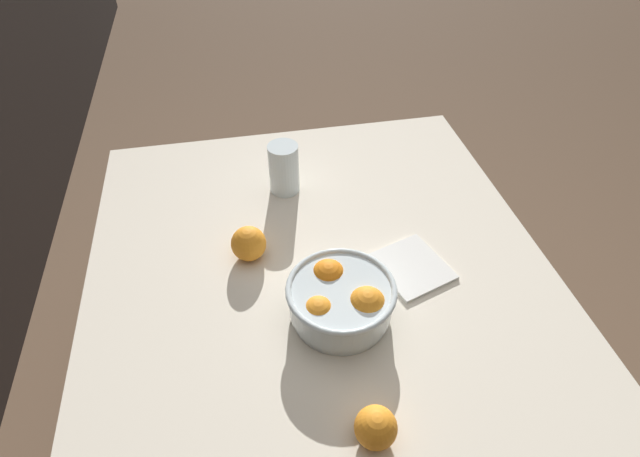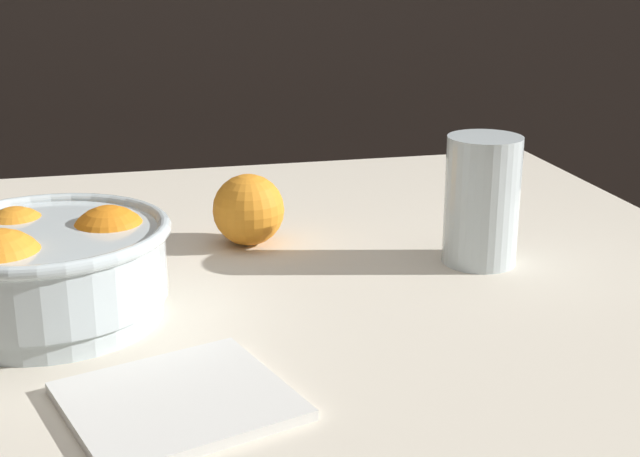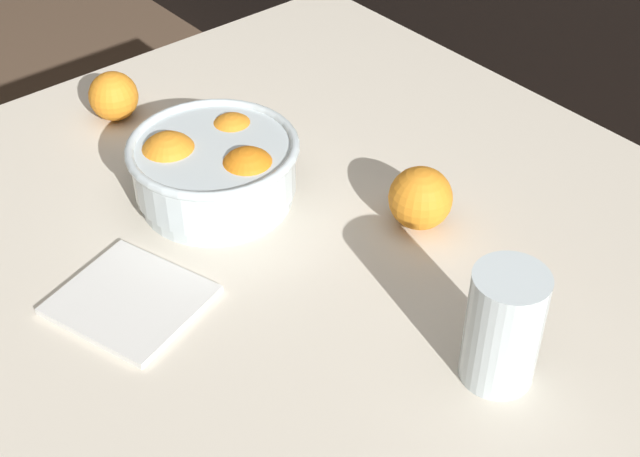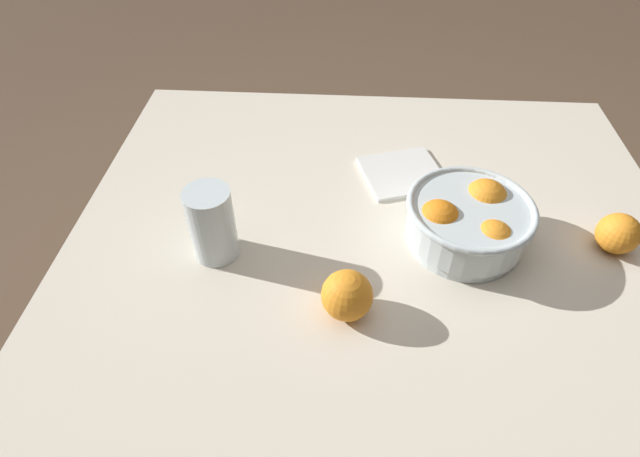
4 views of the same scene
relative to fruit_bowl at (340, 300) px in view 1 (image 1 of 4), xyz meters
name	(u,v)px [view 1 (image 1 of 4)]	position (x,y,z in m)	size (l,w,h in m)	color
ground_plane	(319,419)	(0.15, 0.01, -0.79)	(12.00, 12.00, 0.00)	brown
dining_table	(319,286)	(0.15, 0.01, -0.13)	(1.08, 1.00, 0.74)	beige
fruit_bowl	(340,300)	(0.00, 0.00, 0.00)	(0.21, 0.21, 0.10)	silver
juice_glass	(284,171)	(0.42, 0.05, 0.01)	(0.08, 0.08, 0.13)	#F4A314
orange_loose_near_bowl	(376,427)	(-0.25, 0.00, -0.01)	(0.07, 0.07, 0.07)	orange
orange_loose_front	(249,244)	(0.20, 0.16, -0.01)	(0.08, 0.08, 0.08)	orange
napkin	(412,267)	(0.09, -0.18, -0.05)	(0.15, 0.14, 0.01)	white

